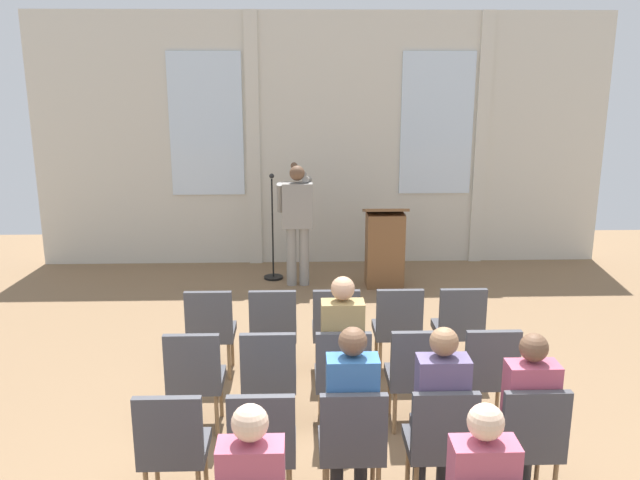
% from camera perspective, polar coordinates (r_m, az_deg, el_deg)
% --- Properties ---
extents(rear_partition, '(8.72, 0.14, 3.82)m').
position_cam_1_polar(rear_partition, '(10.46, 0.29, 8.38)').
color(rear_partition, beige).
rests_on(rear_partition, ground).
extents(speaker, '(0.50, 0.69, 1.71)m').
position_cam_1_polar(speaker, '(9.47, -1.93, 2.00)').
color(speaker, gray).
rests_on(speaker, ground).
extents(mic_stand, '(0.28, 0.28, 1.55)m').
position_cam_1_polar(mic_stand, '(9.91, -3.97, -1.38)').
color(mic_stand, black).
rests_on(mic_stand, ground).
extents(lectern, '(0.60, 0.48, 1.16)m').
position_cam_1_polar(lectern, '(9.57, 5.46, -0.65)').
color(lectern, brown).
rests_on(lectern, ground).
extents(chair_r0_c0, '(0.46, 0.44, 0.94)m').
position_cam_1_polar(chair_r0_c0, '(6.89, -9.17, -7.20)').
color(chair_r0_c0, olive).
rests_on(chair_r0_c0, ground).
extents(chair_r0_c1, '(0.46, 0.44, 0.94)m').
position_cam_1_polar(chair_r0_c1, '(6.84, -3.94, -7.21)').
color(chair_r0_c1, olive).
rests_on(chair_r0_c1, ground).
extents(chair_r0_c2, '(0.46, 0.44, 0.94)m').
position_cam_1_polar(chair_r0_c2, '(6.84, 1.33, -7.17)').
color(chair_r0_c2, olive).
rests_on(chair_r0_c2, ground).
extents(chair_r0_c3, '(0.46, 0.44, 0.94)m').
position_cam_1_polar(chair_r0_c3, '(6.90, 6.54, -7.06)').
color(chair_r0_c3, olive).
rests_on(chair_r0_c3, ground).
extents(chair_r0_c4, '(0.46, 0.44, 0.94)m').
position_cam_1_polar(chair_r0_c4, '(7.02, 11.62, -6.90)').
color(chair_r0_c4, olive).
rests_on(chair_r0_c4, ground).
extents(chair_r1_c0, '(0.46, 0.44, 0.94)m').
position_cam_1_polar(chair_r1_c0, '(5.93, -10.46, -11.04)').
color(chair_r1_c0, olive).
rests_on(chair_r1_c0, ground).
extents(chair_r1_c1, '(0.46, 0.44, 0.94)m').
position_cam_1_polar(chair_r1_c1, '(5.87, -4.31, -11.11)').
color(chair_r1_c1, olive).
rests_on(chair_r1_c1, ground).
extents(chair_r1_c2, '(0.46, 0.44, 0.94)m').
position_cam_1_polar(chair_r1_c2, '(5.87, 1.90, -11.05)').
color(chair_r1_c2, olive).
rests_on(chair_r1_c2, ground).
extents(audience_r1_c2, '(0.36, 0.39, 1.37)m').
position_cam_1_polar(audience_r1_c2, '(5.85, 1.86, -8.74)').
color(audience_r1_c2, '#2D2D33').
rests_on(audience_r1_c2, ground).
extents(chair_r1_c3, '(0.46, 0.44, 0.94)m').
position_cam_1_polar(chair_r1_c3, '(5.94, 8.02, -10.86)').
color(chair_r1_c3, olive).
rests_on(chair_r1_c3, ground).
extents(chair_r1_c4, '(0.46, 0.44, 0.94)m').
position_cam_1_polar(chair_r1_c4, '(6.08, 13.92, -10.57)').
color(chair_r1_c4, olive).
rests_on(chair_r1_c4, ground).
extents(chair_r2_c0, '(0.46, 0.44, 0.94)m').
position_cam_1_polar(chair_r2_c0, '(5.01, -12.28, -16.31)').
color(chair_r2_c0, olive).
rests_on(chair_r2_c0, ground).
extents(chair_r2_c1, '(0.46, 0.44, 0.94)m').
position_cam_1_polar(chair_r2_c1, '(4.94, -4.84, -16.50)').
color(chair_r2_c1, olive).
rests_on(chair_r2_c1, ground).
extents(chair_r2_c2, '(0.46, 0.44, 0.94)m').
position_cam_1_polar(chair_r2_c2, '(4.94, 2.71, -16.42)').
color(chair_r2_c2, olive).
rests_on(chair_r2_c2, ground).
extents(audience_r2_c2, '(0.36, 0.39, 1.36)m').
position_cam_1_polar(audience_r2_c2, '(4.90, 2.67, -13.78)').
color(audience_r2_c2, '#2D2D33').
rests_on(audience_r2_c2, ground).
extents(chair_r2_c3, '(0.46, 0.44, 0.94)m').
position_cam_1_polar(chair_r2_c3, '(5.03, 10.11, -16.08)').
color(chair_r2_c3, olive).
rests_on(chair_r2_c3, ground).
extents(audience_r2_c3, '(0.36, 0.39, 1.34)m').
position_cam_1_polar(audience_r2_c3, '(4.99, 10.03, -13.53)').
color(audience_r2_c3, '#2D2D33').
rests_on(audience_r2_c3, ground).
extents(chair_r2_c4, '(0.46, 0.44, 0.94)m').
position_cam_1_polar(chair_r2_c4, '(5.18, 17.13, -15.52)').
color(chair_r2_c4, olive).
rests_on(chair_r2_c4, ground).
extents(audience_r2_c4, '(0.36, 0.39, 1.29)m').
position_cam_1_polar(audience_r2_c4, '(5.16, 16.99, -13.29)').
color(audience_r2_c4, '#2D2D33').
rests_on(audience_r2_c4, ground).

